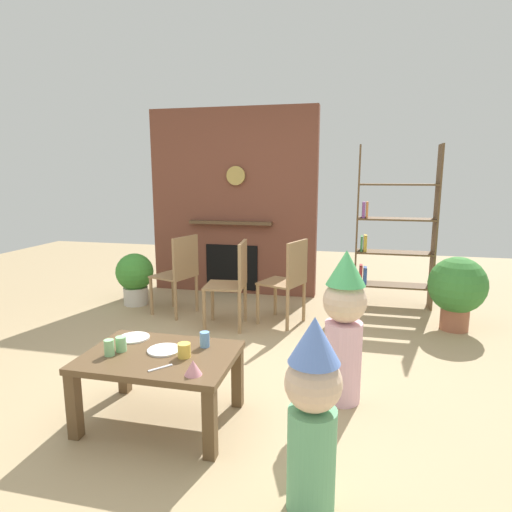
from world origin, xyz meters
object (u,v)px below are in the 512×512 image
(coffee_table, at_px, (160,365))
(dining_chair_left, at_px, (180,270))
(paper_cup_near_right, at_px, (205,339))
(paper_plate_front, at_px, (164,350))
(bookshelf, at_px, (390,234))
(paper_cup_near_left, at_px, (121,344))
(child_in_pink, at_px, (344,323))
(paper_plate_rear, at_px, (134,338))
(paper_cup_far_left, at_px, (109,348))
(child_with_cone_hat, at_px, (313,411))
(dining_chair_middle, at_px, (234,279))
(potted_plant_short, at_px, (135,276))
(dining_chair_right, at_px, (289,277))
(potted_plant_tall, at_px, (457,288))
(paper_cup_center, at_px, (184,350))
(birthday_cake_slice, at_px, (193,367))

(coffee_table, height_order, dining_chair_left, dining_chair_left)
(paper_cup_near_right, relative_size, paper_plate_front, 0.47)
(bookshelf, height_order, paper_cup_near_left, bookshelf)
(child_in_pink, bearing_deg, paper_plate_rear, -12.04)
(paper_cup_far_left, height_order, child_with_cone_hat, child_with_cone_hat)
(paper_plate_rear, bearing_deg, coffee_table, -35.01)
(paper_plate_front, distance_m, dining_chair_middle, 1.73)
(paper_cup_near_right, bearing_deg, dining_chair_middle, 99.21)
(potted_plant_short, bearing_deg, dining_chair_right, -8.57)
(paper_plate_front, height_order, potted_plant_tall, potted_plant_tall)
(paper_plate_rear, xyz_separation_m, potted_plant_short, (-1.13, 2.08, -0.11))
(paper_cup_near_right, height_order, dining_chair_left, dining_chair_left)
(bookshelf, distance_m, paper_plate_front, 3.31)
(dining_chair_left, bearing_deg, paper_cup_center, 131.91)
(coffee_table, xyz_separation_m, birthday_cake_slice, (0.31, -0.22, 0.12))
(coffee_table, distance_m, dining_chair_middle, 1.78)
(child_with_cone_hat, height_order, child_in_pink, child_in_pink)
(dining_chair_left, bearing_deg, potted_plant_tall, -158.18)
(paper_cup_near_left, height_order, child_with_cone_hat, child_with_cone_hat)
(paper_plate_rear, distance_m, dining_chair_left, 1.89)
(paper_cup_far_left, distance_m, paper_plate_front, 0.34)
(bookshelf, bearing_deg, birthday_cake_slice, -111.81)
(bookshelf, distance_m, dining_chair_middle, 2.01)
(dining_chair_middle, relative_size, dining_chair_right, 1.00)
(paper_cup_center, distance_m, dining_chair_left, 2.23)
(bookshelf, xyz_separation_m, potted_plant_tall, (0.62, -0.72, -0.43))
(dining_chair_left, height_order, potted_plant_tall, dining_chair_left)
(paper_cup_far_left, height_order, potted_plant_tall, potted_plant_tall)
(child_with_cone_hat, xyz_separation_m, dining_chair_right, (-0.49, 2.52, 0.01))
(paper_plate_front, xyz_separation_m, potted_plant_short, (-1.42, 2.23, -0.11))
(dining_chair_left, xyz_separation_m, dining_chair_right, (1.24, -0.05, 0.00))
(paper_cup_near_right, bearing_deg, potted_plant_short, 128.05)
(paper_cup_near_right, distance_m, child_with_cone_hat, 1.04)
(paper_plate_front, distance_m, child_in_pink, 1.21)
(potted_plant_short, bearing_deg, paper_cup_center, -55.36)
(paper_cup_far_left, distance_m, potted_plant_short, 2.63)
(coffee_table, xyz_separation_m, paper_cup_near_left, (-0.26, -0.01, 0.12))
(paper_cup_far_left, xyz_separation_m, potted_plant_tall, (2.49, 2.31, -0.07))
(paper_cup_near_right, distance_m, paper_plate_front, 0.26)
(bookshelf, relative_size, paper_cup_center, 21.58)
(paper_plate_rear, height_order, dining_chair_middle, dining_chair_middle)
(bookshelf, distance_m, paper_cup_near_left, 3.50)
(paper_plate_front, relative_size, potted_plant_tall, 0.28)
(coffee_table, bearing_deg, paper_cup_far_left, -162.61)
(coffee_table, relative_size, potted_plant_tall, 1.25)
(child_in_pink, height_order, dining_chair_right, child_in_pink)
(paper_cup_near_left, xyz_separation_m, paper_cup_near_right, (0.49, 0.19, 0.00))
(paper_cup_center, relative_size, dining_chair_middle, 0.10)
(bookshelf, xyz_separation_m, potted_plant_short, (-2.99, -0.66, -0.52))
(paper_cup_near_left, bearing_deg, paper_plate_rear, 97.42)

